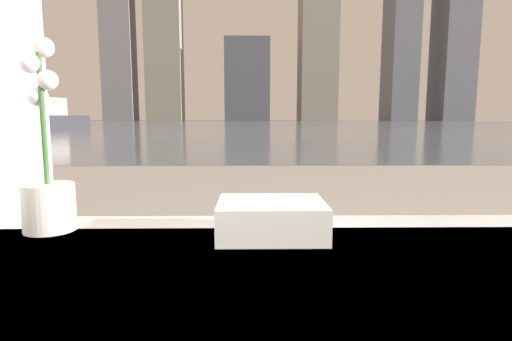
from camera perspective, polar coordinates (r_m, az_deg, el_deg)
The scene contains 9 objects.
potted_orchid at distance 1.06m, azimuth -27.67°, elevation -1.16°, with size 0.12×0.12×0.45m.
towel_stack at distance 0.92m, azimuth 2.18°, elevation -6.86°, with size 0.24×0.19×0.08m.
harbor_water at distance 62.00m, azimuth -0.74°, elevation 6.76°, with size 180.00×110.00×0.01m.
harbor_boat_0 at distance 92.54m, azimuth -27.24°, elevation 6.59°, with size 3.72×5.13×1.84m.
harbor_boat_2 at distance 30.31m, azimuth -27.71°, elevation 6.54°, with size 3.95×6.07×2.15m.
skyline_tower_0 at distance 125.46m, azimuth -19.06°, elevation 16.36°, with size 8.63×6.70×41.92m.
skyline_tower_1 at distance 122.61m, azimuth -13.04°, elevation 17.92°, with size 10.09×6.85×46.71m.
skyline_tower_2 at distance 118.49m, azimuth -1.25°, elevation 12.75°, with size 12.77×9.56×23.24m.
skyline_tower_4 at distance 128.39m, azimuth 20.06°, elevation 18.77°, with size 7.57×11.11×53.67m.
Camera 1 is at (-0.11, 0.01, 0.84)m, focal length 28.00 mm.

